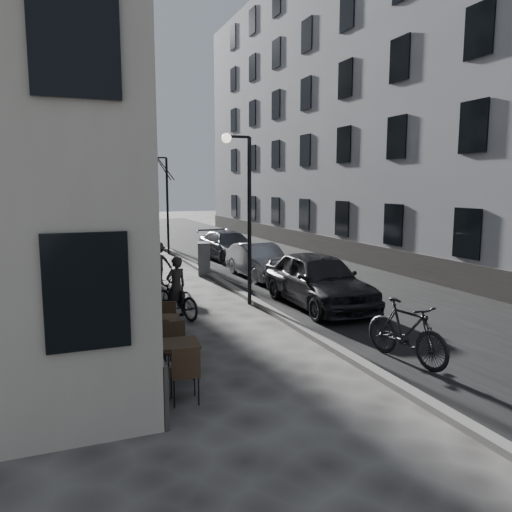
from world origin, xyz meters
TOP-DOWN VIEW (x-y plane):
  - ground at (0.00, 0.00)m, footprint 120.00×120.00m
  - road at (3.85, 16.00)m, footprint 7.30×60.00m
  - kerb at (0.20, 16.00)m, footprint 0.25×60.00m
  - building_left at (-6.00, 16.50)m, footprint 4.00×35.00m
  - building_right at (9.50, 16.50)m, footprint 4.00×35.00m
  - streetlamp_near at (-0.17, 6.00)m, footprint 0.90×0.28m
  - streetlamp_far at (-0.17, 18.00)m, footprint 0.90×0.28m
  - tree_near at (-0.10, 21.00)m, footprint 2.40×2.40m
  - tree_far at (-0.10, 27.00)m, footprint 2.40×2.40m
  - bistro_set_a at (-3.43, 0.52)m, footprint 0.75×1.73m
  - bistro_set_b at (-3.37, 2.38)m, footprint 0.93×1.71m
  - bistro_set_c at (-3.31, 2.89)m, footprint 0.62×1.42m
  - sign_board at (-3.62, 1.73)m, footprint 0.36×0.59m
  - utility_cabinet at (0.10, 11.46)m, footprint 0.69×0.98m
  - bicycle at (-2.40, 5.36)m, footprint 1.32×2.07m
  - cyclist_rider at (-2.40, 5.36)m, footprint 0.72×0.59m
  - pedestrian_near at (-3.38, 6.61)m, footprint 1.10×1.01m
  - pedestrian_mid at (-1.99, 10.14)m, footprint 1.05×0.65m
  - pedestrian_far at (-2.38, 12.41)m, footprint 1.13×0.87m
  - car_near at (1.82, 5.01)m, footprint 2.00×4.81m
  - car_mid at (1.92, 9.94)m, footprint 1.51×4.10m
  - car_far at (2.30, 14.85)m, footprint 2.31×4.90m
  - moped at (1.20, 0.13)m, footprint 0.95×2.20m

SIDE VIEW (x-z plane):
  - ground at x=0.00m, z-range 0.00..0.00m
  - road at x=3.85m, z-range 0.00..0.00m
  - kerb at x=0.20m, z-range 0.00..0.12m
  - sign_board at x=-3.62m, z-range -0.09..0.89m
  - bistro_set_c at x=-3.31m, z-range 0.01..0.84m
  - bistro_set_b at x=-3.37m, z-range 0.01..0.99m
  - bicycle at x=-2.40m, z-range 0.00..1.03m
  - bistro_set_a at x=-3.43m, z-range 0.01..1.02m
  - moped at x=1.20m, z-range 0.00..1.28m
  - utility_cabinet at x=0.10m, z-range 0.00..1.32m
  - car_mid at x=1.92m, z-range 0.00..1.34m
  - car_far at x=2.30m, z-range 0.00..1.38m
  - pedestrian_mid at x=-1.99m, z-range 0.00..1.56m
  - car_near at x=1.82m, z-range 0.00..1.63m
  - cyclist_rider at x=-2.40m, z-range 0.00..1.68m
  - pedestrian_far at x=-2.38m, z-range 0.00..1.78m
  - pedestrian_near at x=-3.38m, z-range 0.00..1.81m
  - streetlamp_near at x=-0.17m, z-range 0.62..5.71m
  - streetlamp_far at x=-0.17m, z-range 0.62..5.71m
  - tree_near at x=-0.10m, z-range 1.81..7.51m
  - tree_far at x=-0.10m, z-range 1.81..7.51m
  - building_left at x=-6.00m, z-range 0.00..16.00m
  - building_right at x=9.50m, z-range 0.00..16.00m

